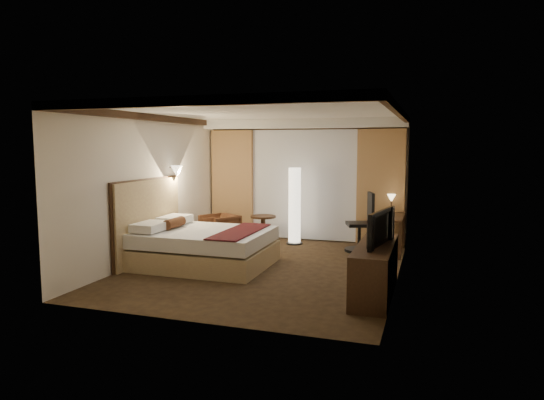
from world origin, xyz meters
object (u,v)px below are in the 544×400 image
(desk, at_px, (389,234))
(office_chair, at_px, (359,222))
(television, at_px, (374,222))
(bed, at_px, (205,247))
(floor_lamp, at_px, (295,206))
(dresser, at_px, (375,270))
(armchair, at_px, (220,227))
(side_table, at_px, (263,230))

(desk, height_order, office_chair, office_chair)
(office_chair, relative_size, television, 1.09)
(bed, relative_size, floor_lamp, 1.35)
(dresser, bearing_deg, armchair, 143.79)
(dresser, xyz_separation_m, television, (-0.03, 0.00, 0.68))
(television, bearing_deg, desk, 11.49)
(side_table, xyz_separation_m, office_chair, (2.10, -0.15, 0.29))
(bed, height_order, office_chair, office_chair)
(floor_lamp, distance_m, dresser, 3.78)
(side_table, distance_m, office_chair, 2.13)
(desk, bearing_deg, floor_lamp, 172.43)
(side_table, bearing_deg, bed, -98.88)
(desk, xyz_separation_m, dresser, (0.05, -2.86, -0.01))
(floor_lamp, xyz_separation_m, television, (2.04, -3.13, 0.21))
(bed, distance_m, desk, 3.66)
(television, bearing_deg, office_chair, 23.06)
(office_chair, bearing_deg, floor_lamp, 148.64)
(armchair, distance_m, floor_lamp, 1.69)
(armchair, relative_size, office_chair, 0.59)
(desk, relative_size, dresser, 0.64)
(armchair, xyz_separation_m, side_table, (0.89, 0.30, -0.05))
(floor_lamp, xyz_separation_m, dresser, (2.07, -3.13, -0.47))
(dresser, bearing_deg, television, 180.00)
(desk, xyz_separation_m, television, (0.02, -2.86, 0.67))
(armchair, height_order, desk, desk)
(bed, height_order, armchair, armchair)
(side_table, relative_size, office_chair, 0.51)
(armchair, relative_size, television, 0.64)
(office_chair, distance_m, television, 2.90)
(dresser, distance_m, television, 0.68)
(armchair, relative_size, side_table, 1.16)
(bed, distance_m, dresser, 3.17)
(office_chair, height_order, television, office_chair)
(side_table, bearing_deg, television, -47.62)
(armchair, distance_m, office_chair, 3.01)
(desk, distance_m, office_chair, 0.62)
(television, bearing_deg, armchair, 64.66)
(office_chair, bearing_deg, desk, -13.95)
(armchair, bearing_deg, television, -4.90)
(armchair, bearing_deg, desk, 34.85)
(bed, bearing_deg, dresser, -14.47)
(dresser, bearing_deg, bed, 165.53)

